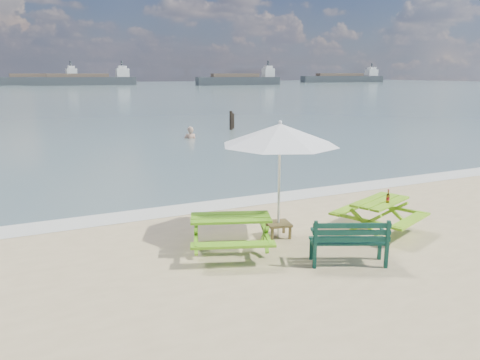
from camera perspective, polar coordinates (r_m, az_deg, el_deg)
name	(u,v)px	position (r m, az deg, el deg)	size (l,w,h in m)	color
sea	(45,91)	(91.11, -22.70, 9.95)	(300.00, 300.00, 0.00)	slate
foam_strip	(230,203)	(11.98, -1.22, -2.86)	(22.00, 0.90, 0.01)	silver
picnic_table_left	(231,235)	(8.72, -1.14, -6.73)	(1.94, 2.03, 0.70)	#61A819
picnic_table_right	(379,217)	(10.24, 16.61, -4.31)	(1.93, 2.01, 0.68)	#7BB91C
park_bench	(348,250)	(8.46, 13.03, -8.32)	(1.38, 0.94, 0.81)	#0D382C
side_table	(278,229)	(9.60, 4.67, -6.01)	(0.55, 0.55, 0.30)	brown
patio_umbrella	(280,134)	(9.16, 4.90, 5.55)	(2.74, 2.74, 2.31)	silver
beer_bottle	(388,198)	(10.00, 17.58, -2.14)	(0.07, 0.07, 0.27)	brown
swimmer	(190,144)	(24.07, -6.06, 4.36)	(0.76, 0.61, 1.82)	tan
mooring_pilings	(232,122)	(27.69, -1.01, 7.04)	(0.57, 0.77, 1.30)	black
cargo_ships	(198,80)	(136.27, -5.10, 12.06)	(119.98, 30.05, 4.40)	#32383B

